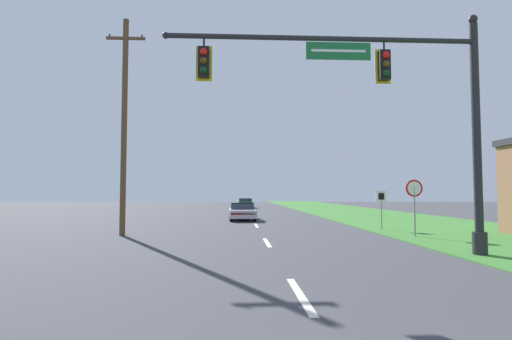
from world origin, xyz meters
name	(u,v)px	position (x,y,z in m)	size (l,w,h in m)	color
grass_verge_right	(381,217)	(10.50, 30.00, 0.02)	(10.00, 110.00, 0.04)	#38752D
road_center_line	(256,226)	(0.00, 22.00, 0.01)	(0.16, 34.80, 0.01)	silver
signal_mast	(399,106)	(3.90, 10.45, 4.71)	(10.15, 0.47, 7.67)	#232326
car_ahead	(242,211)	(-0.76, 27.12, 0.61)	(1.94, 4.73, 1.19)	black
far_car	(245,203)	(0.03, 49.18, 0.60)	(1.82, 4.38, 1.19)	black
stop_sign	(414,195)	(6.67, 15.56, 1.86)	(0.76, 0.07, 2.50)	gray
route_sign_post	(381,201)	(6.40, 18.84, 1.53)	(0.55, 0.06, 2.03)	gray
utility_pole_near	(124,123)	(-6.43, 16.94, 5.23)	(1.80, 0.26, 10.13)	brown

